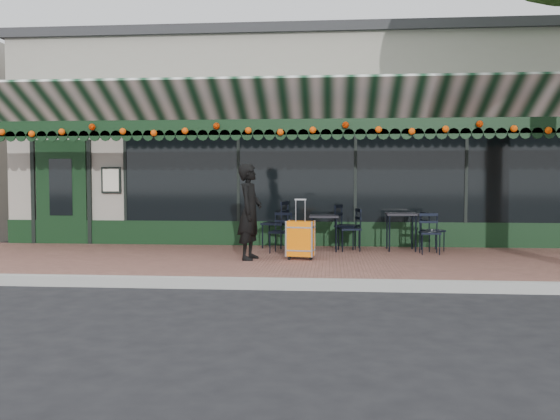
# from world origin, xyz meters

# --- Properties ---
(ground) EXTENTS (80.00, 80.00, 0.00)m
(ground) POSITION_xyz_m (0.00, 0.00, 0.00)
(ground) COLOR black
(ground) RESTS_ON ground
(sidewalk) EXTENTS (18.00, 4.00, 0.15)m
(sidewalk) POSITION_xyz_m (0.00, 2.00, 0.07)
(sidewalk) COLOR brown
(sidewalk) RESTS_ON ground
(curb) EXTENTS (18.00, 0.16, 0.15)m
(curb) POSITION_xyz_m (0.00, -0.08, 0.07)
(curb) COLOR #9E9E99
(curb) RESTS_ON ground
(restaurant_building) EXTENTS (12.00, 9.60, 4.50)m
(restaurant_building) POSITION_xyz_m (0.00, 7.84, 2.27)
(restaurant_building) COLOR gray
(restaurant_building) RESTS_ON ground
(woman) EXTENTS (0.48, 0.65, 1.63)m
(woman) POSITION_xyz_m (-0.47, 1.82, 0.96)
(woman) COLOR black
(woman) RESTS_ON sidewalk
(suitcase) EXTENTS (0.48, 0.32, 1.02)m
(suitcase) POSITION_xyz_m (0.39, 1.90, 0.49)
(suitcase) COLOR orange
(suitcase) RESTS_ON sidewalk
(cafe_table_a) EXTENTS (0.59, 0.59, 0.72)m
(cafe_table_a) POSITION_xyz_m (2.26, 3.35, 0.80)
(cafe_table_a) COLOR black
(cafe_table_a) RESTS_ON sidewalk
(cafe_table_b) EXTENTS (0.55, 0.55, 0.68)m
(cafe_table_b) POSITION_xyz_m (0.78, 3.18, 0.76)
(cafe_table_b) COLOR black
(cafe_table_b) RESTS_ON sidewalk
(chair_a_left) EXTENTS (0.49, 0.49, 0.82)m
(chair_a_left) POSITION_xyz_m (1.26, 3.20, 0.56)
(chair_a_left) COLOR black
(chair_a_left) RESTS_ON sidewalk
(chair_a_right) EXTENTS (0.48, 0.48, 0.75)m
(chair_a_right) POSITION_xyz_m (2.85, 3.34, 0.53)
(chair_a_right) COLOR black
(chair_a_right) RESTS_ON sidewalk
(chair_a_front) EXTENTS (0.38, 0.38, 0.76)m
(chair_a_front) POSITION_xyz_m (2.71, 2.84, 0.53)
(chair_a_front) COLOR black
(chair_a_front) RESTS_ON sidewalk
(chair_b_left) EXTENTS (0.58, 0.58, 0.95)m
(chair_b_left) POSITION_xyz_m (-0.20, 3.59, 0.62)
(chair_b_left) COLOR black
(chair_b_left) RESTS_ON sidewalk
(chair_b_right) EXTENTS (0.57, 0.57, 0.88)m
(chair_b_right) POSITION_xyz_m (1.24, 3.53, 0.59)
(chair_b_right) COLOR black
(chair_b_right) RESTS_ON sidewalk
(chair_b_front) EXTENTS (0.46, 0.46, 0.76)m
(chair_b_front) POSITION_xyz_m (-0.02, 2.76, 0.53)
(chair_b_front) COLOR black
(chair_b_front) RESTS_ON sidewalk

